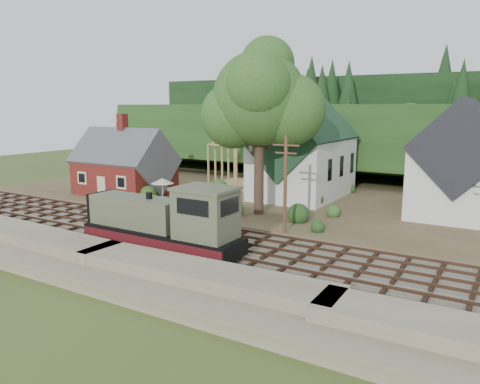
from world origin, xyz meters
The scene contains 18 objects.
ground centered at (0.00, 0.00, 0.00)m, with size 140.00×140.00×0.00m, color #384C1E.
embankment centered at (0.00, -8.50, 0.00)m, with size 64.00×5.00×1.60m, color #7F7259.
railroad_bed centered at (0.00, 0.00, 0.08)m, with size 64.00×11.00×0.16m, color #726B5B.
village_flat centered at (0.00, 18.00, 0.15)m, with size 64.00×26.00×0.30m, color brown.
hillside centered at (0.00, 42.00, 0.00)m, with size 70.00×28.00×8.00m, color #1E3F19.
ridge centered at (0.00, 58.00, 0.00)m, with size 80.00×20.00×12.00m, color black.
depot centered at (-16.00, 11.00, 3.21)m, with size 10.80×7.41×9.00m.
church centered at (2.00, 19.68, 5.18)m, with size 8.40×15.17×13.00m.
farmhouse centered at (18.00, 19.00, 4.87)m, with size 8.40×10.80×10.60m.
timber_frame centered at (-6.00, 22.00, 3.27)m, with size 8.20×6.20×6.99m.
lattice_tower centered at (-6.00, 28.00, 10.03)m, with size 3.20×3.20×12.12m.
big_tree centered at (2.17, 10.08, 10.22)m, with size 10.90×8.40×14.70m.
telegraph_pole_near centered at (7.00, 5.20, 4.25)m, with size 2.20×0.28×8.00m.
locomotive centered at (1.92, -3.00, 2.15)m, with size 12.15×3.04×4.85m.
car_blue centered at (-3.13, 10.36, 0.85)m, with size 1.30×3.22×1.10m, color #60ACCF.
car_green centered at (-18.96, 10.28, 0.84)m, with size 1.14×3.28×1.08m, color gray.
car_red centered at (19.91, 15.35, 0.94)m, with size 2.11×4.57×1.27m, color #A8360D.
patio_set centered at (-8.70, 8.98, 2.50)m, with size 2.33×2.33×2.59m.
Camera 1 is at (22.56, -27.10, 10.14)m, focal length 35.00 mm.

